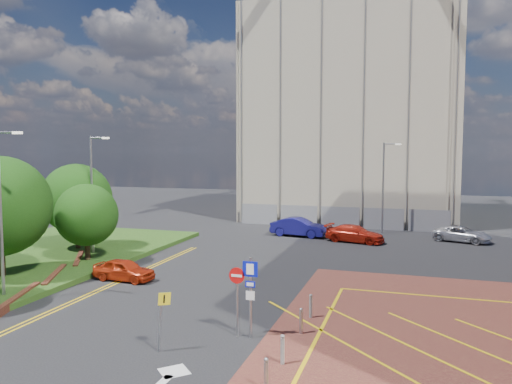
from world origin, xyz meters
The scene contains 17 objects.
ground centered at (0.00, 0.00, 0.00)m, with size 140.00×140.00×0.00m, color black.
retaining_wall centered at (-11.80, 2.00, 0.20)m, with size 6.06×20.33×0.40m.
tree_b centered at (-15.50, 5.00, 4.24)m, with size 5.60×5.60×6.74m.
tree_c centered at (-13.50, 10.00, 3.19)m, with size 4.00×4.00×4.90m.
tree_d centered at (-16.50, 13.00, 3.87)m, with size 5.00×5.00×6.08m.
lamp_left_near centered at (-12.42, 2.00, 4.66)m, with size 1.53×0.16×8.00m.
lamp_left_far centered at (-14.42, 12.00, 4.66)m, with size 1.53×0.16×8.00m.
lamp_back centered at (4.08, 28.00, 4.36)m, with size 1.53×0.16×8.00m.
sign_cluster centered at (0.30, 0.98, 1.95)m, with size 1.17×0.12×3.20m.
warning_sign centered at (-2.15, -1.28, 1.43)m, with size 0.53×0.37×2.24m.
bollard_row centered at (2.30, -1.67, 0.47)m, with size 0.14×11.14×0.90m.
construction_building centered at (0.00, 40.00, 11.00)m, with size 21.20×19.20×22.00m, color #B5AC94.
construction_fence centered at (1.00, 30.00, 1.00)m, with size 21.60×0.06×2.00m, color gray.
car_red_left centered at (-9.00, 7.11, 0.61)m, with size 1.44×3.58×1.22m, color #B42B0F.
car_blue_back centered at (-2.71, 24.27, 0.79)m, with size 1.67×4.80×1.58m, color navy.
car_red_back centered at (2.16, 22.93, 0.68)m, with size 1.91×4.69×1.36m, color #B71E0F.
car_silver_back centered at (10.35, 25.61, 0.61)m, with size 2.04×4.42×1.23m, color silver.
Camera 1 is at (6.37, -17.06, 7.33)m, focal length 35.00 mm.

